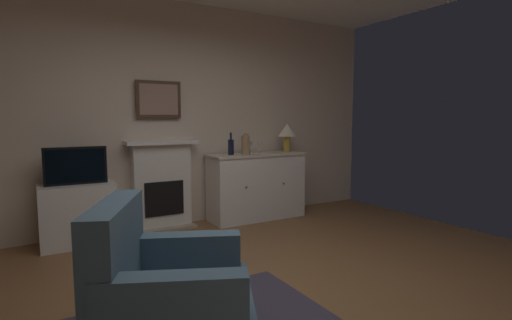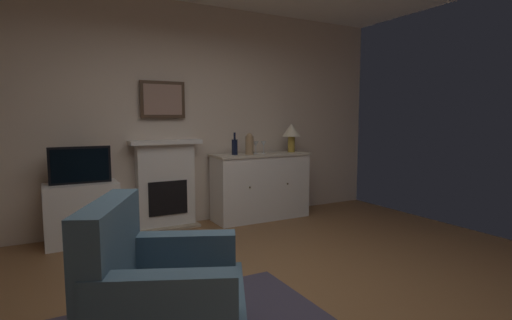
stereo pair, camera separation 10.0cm
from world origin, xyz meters
name	(u,v)px [view 2 (the right image)]	position (x,y,z in m)	size (l,w,h in m)	color
ground_plane	(276,310)	(0.00, 0.00, -0.05)	(6.22, 5.08, 0.10)	brown
wall_rear	(173,115)	(0.00, 2.51, 1.40)	(6.22, 0.06, 2.81)	beige
fireplace_unit	(166,184)	(-0.15, 2.38, 0.55)	(0.87, 0.30, 1.10)	white
framed_picture	(163,100)	(-0.15, 2.43, 1.59)	(0.55, 0.04, 0.45)	#473323
sideboard_cabinet	(261,186)	(1.10, 2.21, 0.45)	(1.34, 0.49, 0.89)	white
table_lamp	(291,132)	(1.60, 2.21, 1.17)	(0.26, 0.26, 0.40)	#B79338
wine_bottle	(235,147)	(0.71, 2.19, 1.00)	(0.08, 0.08, 0.29)	black
wine_glass_left	(256,145)	(1.04, 2.22, 1.01)	(0.07, 0.07, 0.16)	silver
wine_glass_center	(264,144)	(1.15, 2.20, 1.01)	(0.07, 0.07, 0.16)	silver
vase_decorative	(249,144)	(0.91, 2.16, 1.03)	(0.11, 0.11, 0.28)	#9E7F5B
tv_cabinet	(82,213)	(-1.12, 2.22, 0.33)	(0.75, 0.42, 0.66)	white
tv_set	(80,165)	(-1.12, 2.20, 0.86)	(0.62, 0.07, 0.40)	black
armchair	(160,296)	(-0.92, -0.27, 0.38)	(1.05, 1.03, 0.92)	#3F596B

